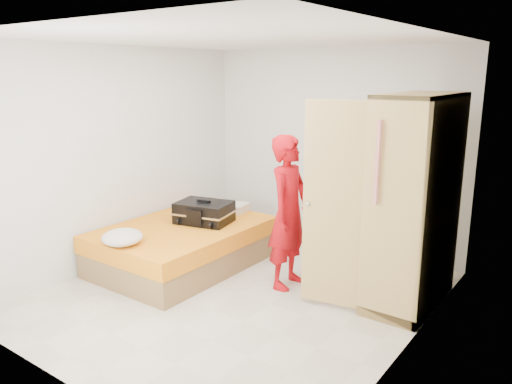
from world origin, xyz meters
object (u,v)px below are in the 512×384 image
Objects in this scene: bed at (183,245)px; round_cushion at (122,237)px; person at (289,212)px; wardrobe at (408,207)px; suitcase at (204,212)px.

round_cushion is at bearing -92.77° from bed.
round_cushion is at bearing 124.81° from person.
wardrobe reaches higher than suitcase.
person is (1.34, 0.26, 0.58)m from bed.
wardrobe is 1.26× the size of person.
suitcase reaches higher than bed.
person reaches higher than suitcase.
suitcase reaches higher than round_cushion.
bed is 0.47m from suitcase.
suitcase is at bearing 85.79° from person.
bed is 1.48m from person.
person is at bearing 11.19° from bed.
suitcase is (-2.38, -0.34, -0.37)m from wardrobe.
bed is at bearing 87.23° from round_cushion.
wardrobe is (2.50, 0.60, 0.75)m from bed.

